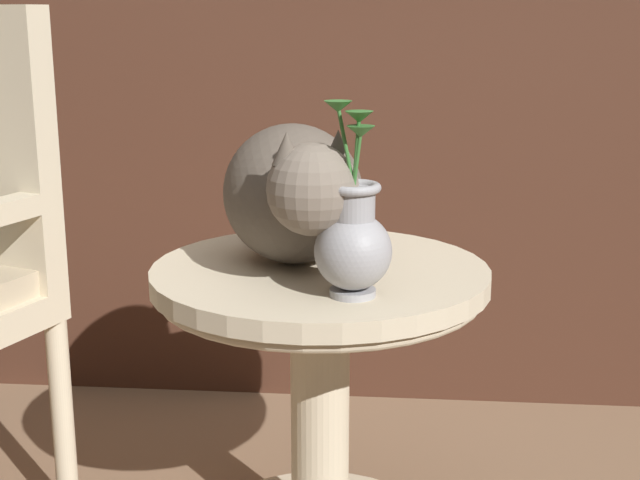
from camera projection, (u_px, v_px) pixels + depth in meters
The scene contains 3 objects.
wicker_side_table at pixel (320, 362), 1.67m from camera, with size 0.61×0.61×0.57m.
cat at pixel (295, 193), 1.61m from camera, with size 0.33×0.60×0.27m.
pewter_vase_with_ivy at pixel (353, 239), 1.43m from camera, with size 0.13×0.13×0.31m.
Camera 1 is at (0.20, -1.43, 1.02)m, focal length 50.48 mm.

